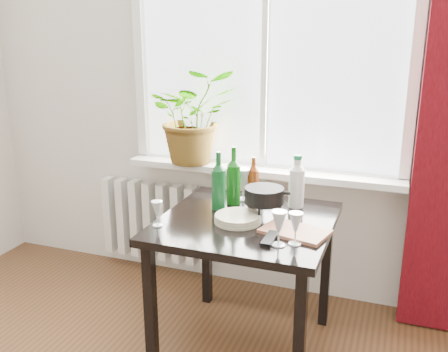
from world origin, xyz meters
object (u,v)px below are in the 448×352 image
(table, at_px, (246,236))
(wineglass_back_left, at_px, (243,184))
(radiator, at_px, (157,221))
(cutting_board, at_px, (295,231))
(cleaning_bottle, at_px, (297,181))
(bottle_amber, at_px, (253,178))
(wine_bottle_left, at_px, (219,180))
(tv_remote, at_px, (270,239))
(potted_plant, at_px, (194,116))
(wineglass_front_right, at_px, (279,228))
(wineglass_back_center, at_px, (295,190))
(wineglass_front_left, at_px, (157,214))
(plate_stack, at_px, (238,218))
(fondue_pot, at_px, (264,202))
(wine_bottle_right, at_px, (234,175))
(wineglass_far_right, at_px, (295,228))

(table, bearing_deg, wineglass_back_left, 111.07)
(radiator, relative_size, cutting_board, 2.64)
(cleaning_bottle, bearing_deg, bottle_amber, 172.71)
(wine_bottle_left, xyz_separation_m, tv_remote, (0.37, -0.31, -0.15))
(cleaning_bottle, bearing_deg, potted_plant, 156.94)
(wineglass_front_right, distance_m, wineglass_back_center, 0.54)
(potted_plant, distance_m, wineglass_front_left, 0.90)
(wine_bottle_left, xyz_separation_m, wineglass_front_right, (0.42, -0.35, -0.08))
(table, distance_m, tv_remote, 0.30)
(potted_plant, distance_m, wine_bottle_left, 0.64)
(potted_plant, relative_size, wineglass_back_center, 3.27)
(plate_stack, bearing_deg, wineglass_front_right, -38.09)
(table, bearing_deg, plate_stack, -118.47)
(cutting_board, bearing_deg, wineglass_back_center, 103.16)
(tv_remote, bearing_deg, fondue_pot, 110.90)
(table, height_order, wine_bottle_left, wine_bottle_left)
(bottle_amber, xyz_separation_m, wineglass_front_left, (-0.32, -0.54, -0.06))
(wineglass_back_center, bearing_deg, tv_remote, -90.14)
(wineglass_back_left, height_order, fondue_pot, wineglass_back_left)
(potted_plant, bearing_deg, wine_bottle_right, -43.86)
(plate_stack, xyz_separation_m, cutting_board, (0.30, -0.04, -0.01))
(potted_plant, distance_m, wineglass_front_right, 1.18)
(bottle_amber, xyz_separation_m, wineglass_back_left, (-0.05, -0.02, -0.03))
(wineglass_front_left, bearing_deg, wineglass_far_right, 1.57)
(wineglass_back_center, relative_size, plate_stack, 0.77)
(wineglass_far_right, xyz_separation_m, wineglass_back_left, (-0.40, 0.50, 0.02))
(radiator, bearing_deg, fondue_pot, -31.51)
(wineglass_back_left, height_order, cutting_board, wineglass_back_left)
(table, relative_size, potted_plant, 1.44)
(wine_bottle_right, distance_m, plate_stack, 0.31)
(radiator, xyz_separation_m, potted_plant, (0.32, -0.05, 0.76))
(bottle_amber, relative_size, wineglass_far_right, 1.62)
(wineglass_front_right, distance_m, tv_remote, 0.10)
(wine_bottle_left, relative_size, cleaning_bottle, 1.09)
(potted_plant, bearing_deg, wineglass_front_right, -47.62)
(bottle_amber, bearing_deg, plate_stack, -85.41)
(cleaning_bottle, height_order, fondue_pot, cleaning_bottle)
(wineglass_back_left, xyz_separation_m, tv_remote, (0.29, -0.49, -0.08))
(cleaning_bottle, xyz_separation_m, wineglass_far_right, (0.10, -0.49, -0.07))
(wineglass_back_center, height_order, wineglass_back_left, wineglass_back_left)
(bottle_amber, height_order, wineglass_far_right, bottle_amber)
(potted_plant, height_order, wineglass_front_right, potted_plant)
(table, height_order, cutting_board, cutting_board)
(tv_remote, bearing_deg, wine_bottle_left, 139.32)
(wineglass_back_center, distance_m, tv_remote, 0.51)
(potted_plant, height_order, wineglass_back_center, potted_plant)
(wine_bottle_left, relative_size, cutting_board, 1.04)
(plate_stack, bearing_deg, radiator, 140.32)
(bottle_amber, xyz_separation_m, tv_remote, (0.24, -0.52, -0.12))
(radiator, bearing_deg, wineglass_front_left, -61.35)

